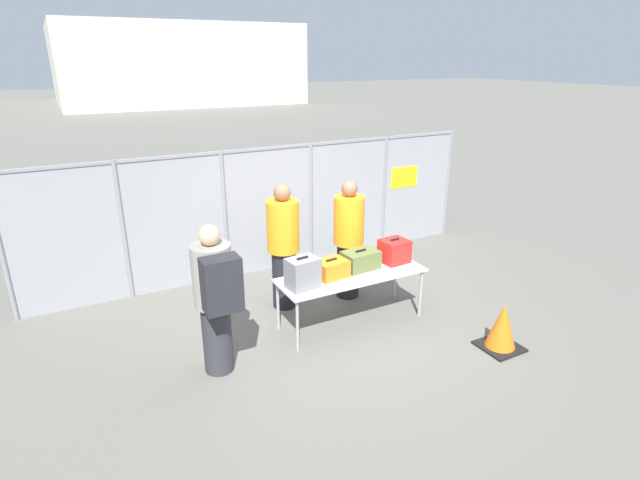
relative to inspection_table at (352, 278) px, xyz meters
The scene contains 13 objects.
ground_plane 0.72m from the inspection_table, behind, with size 120.00×120.00×0.00m, color #605E56.
fence_section 2.31m from the inspection_table, 95.33° to the left, with size 7.80×0.07×2.12m.
inspection_table is the anchor object (origin of this frame).
suitcase_grey 0.80m from the inspection_table, behind, with size 0.42×0.33×0.42m.
suitcase_orange 0.33m from the inspection_table, 169.17° to the left, with size 0.43×0.36×0.26m.
suitcase_olive 0.29m from the inspection_table, 27.42° to the left, with size 0.51×0.36×0.28m.
suitcase_red 0.79m from the inspection_table, ahead, with size 0.39×0.36×0.35m.
traveler_hooded 1.99m from the inspection_table, behind, with size 0.44×0.69×1.80m.
security_worker_near 0.87m from the inspection_table, 61.95° to the left, with size 0.45×0.45×1.81m.
security_worker_far 1.10m from the inspection_table, 124.32° to the left, with size 0.46×0.46×1.85m.
utility_trailer 4.58m from the inspection_table, 67.74° to the left, with size 4.14×2.39×0.69m.
distant_hangar 37.97m from the inspection_table, 80.65° to the left, with size 17.10×13.80×5.72m.
traffic_cone 2.00m from the inspection_table, 47.32° to the right, with size 0.49×0.49×0.61m.
Camera 1 is at (-3.02, -5.19, 3.48)m, focal length 28.00 mm.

